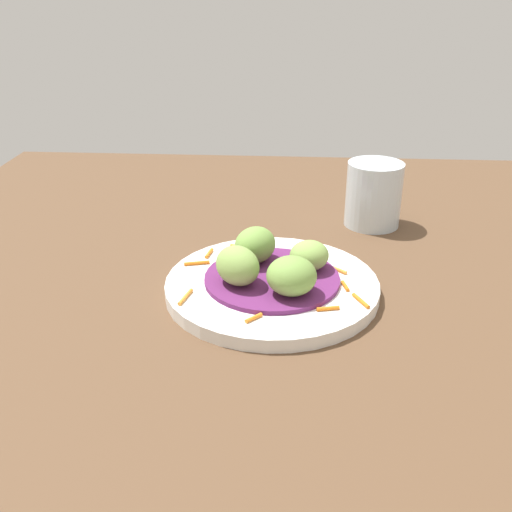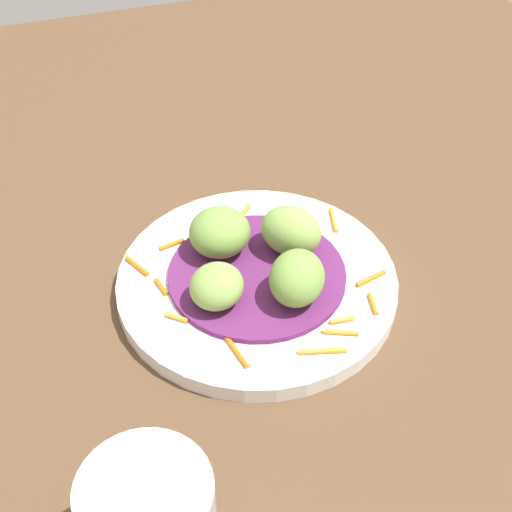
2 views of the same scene
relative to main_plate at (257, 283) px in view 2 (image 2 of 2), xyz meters
The scene contains 8 objects.
table_surface 4.68cm from the main_plate, 114.09° to the right, with size 110.00×110.00×2.00cm, color brown.
main_plate is the anchor object (origin of this frame).
cabbage_bed 0.99cm from the main_plate, 90.00° to the right, with size 14.66×14.66×0.51cm, color #60235B.
carrot_garnish 2.31cm from the main_plate, 16.31° to the left, with size 18.78×20.18×0.40cm.
guac_scoop_left 5.27cm from the main_plate, 30.46° to the left, with size 5.16×4.31×4.07cm, color #759E47.
guac_scoop_center 5.28cm from the main_plate, 120.46° to the left, with size 5.22×4.14×4.13cm, color #84A851.
guac_scoop_right 5.24cm from the main_plate, 149.54° to the right, with size 4.97×5.13×3.97cm, color #759E47.
guac_scoop_back 5.02cm from the main_plate, 59.54° to the right, with size 4.18×4.45×3.24cm, color #84A851.
Camera 2 is at (43.06, -9.62, 46.20)cm, focal length 51.94 mm.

